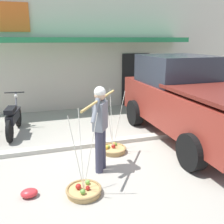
# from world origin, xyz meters

# --- Properties ---
(ground_plane) EXTENTS (90.00, 90.00, 0.00)m
(ground_plane) POSITION_xyz_m (0.00, 0.00, 0.00)
(ground_plane) COLOR #9E998C
(sidewalk_curb) EXTENTS (20.00, 0.24, 0.10)m
(sidewalk_curb) POSITION_xyz_m (0.00, 0.70, 0.05)
(sidewalk_curb) COLOR #BAB4A5
(sidewalk_curb) RESTS_ON ground
(fruit_vendor) EXTENTS (1.01, 1.47, 1.70)m
(fruit_vendor) POSITION_xyz_m (-0.37, -0.52, 0.98)
(fruit_vendor) COLOR #38384C
(fruit_vendor) RESTS_ON ground
(fruit_basket_left_side) EXTENTS (0.61, 0.61, 1.45)m
(fruit_basket_left_side) POSITION_xyz_m (-0.86, -1.24, 0.08)
(fruit_basket_left_side) COLOR tan
(fruit_basket_left_side) RESTS_ON ground
(fruit_basket_right_side) EXTENTS (0.61, 0.61, 1.45)m
(fruit_basket_right_side) POSITION_xyz_m (0.12, 0.21, 0.08)
(fruit_basket_right_side) COLOR tan
(fruit_basket_right_side) RESTS_ON ground
(motorcycle_second_in_row) EXTENTS (0.54, 1.82, 1.09)m
(motorcycle_second_in_row) POSITION_xyz_m (-2.12, 2.13, 0.45)
(motorcycle_second_in_row) COLOR black
(motorcycle_second_in_row) RESTS_ON ground
(parked_truck) EXTENTS (2.18, 4.73, 2.10)m
(parked_truck) POSITION_xyz_m (2.30, 0.57, 1.03)
(parked_truck) COLOR maroon
(parked_truck) RESTS_ON ground
(storefront_building) EXTENTS (13.00, 6.00, 4.20)m
(storefront_building) POSITION_xyz_m (0.35, 6.73, 2.10)
(storefront_building) COLOR beige
(storefront_building) RESTS_ON ground
(plastic_litter_bag) EXTENTS (0.28, 0.22, 0.14)m
(plastic_litter_bag) POSITION_xyz_m (-1.74, -1.04, 0.07)
(plastic_litter_bag) COLOR red
(plastic_litter_bag) RESTS_ON ground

